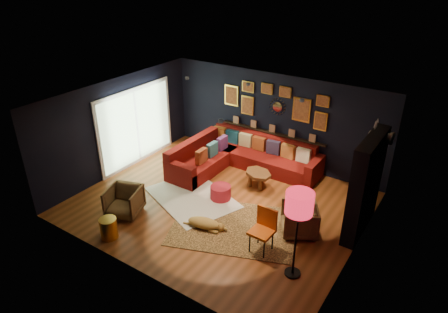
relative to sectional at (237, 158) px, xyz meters
The scene contains 20 objects.
floor 1.94m from the sectional, 71.24° to the right, with size 6.50×6.50×0.00m, color brown.
room_walls 2.29m from the sectional, 71.24° to the right, with size 6.50×6.50×6.50m.
sectional is the anchor object (origin of this frame).
ledge 1.22m from the sectional, 54.82° to the left, with size 3.20×0.12×0.04m, color black.
gallery_wall 1.84m from the sectional, 56.49° to the left, with size 3.15×0.04×1.02m.
sunburst_mirror 1.80m from the sectional, 51.91° to the left, with size 0.47×0.16×0.47m.
fireplace 3.88m from the sectional, 13.77° to the right, with size 0.31×1.60×2.20m.
deer_head 4.15m from the sectional, ahead, with size 0.50×0.28×0.45m.
sliding_door 2.97m from the sectional, 155.08° to the right, with size 0.06×2.80×2.20m.
ceiling_spots 2.53m from the sectional, 58.65° to the right, with size 3.30×2.50×0.06m.
shag_rug 1.99m from the sectional, 92.46° to the right, with size 2.19×1.59×0.03m, color silver.
leopard_rug 2.79m from the sectional, 59.29° to the right, with size 2.72×1.94×0.02m, color tan.
coffee_table 1.15m from the sectional, 29.99° to the right, with size 0.96×0.86×0.39m.
pouf 1.70m from the sectional, 71.84° to the right, with size 0.51×0.51×0.33m, color #A41B28.
armchair_left 3.50m from the sectional, 106.22° to the right, with size 0.73×0.68×0.75m, color #A47540.
armchair_right 3.22m from the sectional, 33.72° to the right, with size 0.73×0.68×0.75m, color #A47540.
gold_stool 4.21m from the sectional, 98.45° to the right, with size 0.37×0.37×0.46m, color gold.
orange_chair 3.53m from the sectional, 49.39° to the right, with size 0.46×0.46×0.94m.
floor_lamp 4.50m from the sectional, 44.01° to the right, with size 0.50×0.50×1.81m.
dog 2.92m from the sectional, 72.56° to the right, with size 1.02×0.50×0.32m, color #B48940, non-canonical shape.
Camera 1 is at (4.60, -6.71, 5.41)m, focal length 32.00 mm.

